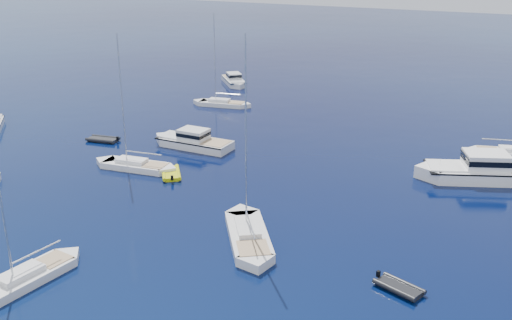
# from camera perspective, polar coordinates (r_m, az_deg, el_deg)

# --- Properties ---
(motor_cruiser_centre) EXTENTS (10.53, 3.24, 2.76)m
(motor_cruiser_centre) POSITION_cam_1_polar(r_m,az_deg,el_deg) (68.42, -6.14, 1.26)
(motor_cruiser_centre) COLOR silver
(motor_cruiser_centre) RESTS_ON ground
(motor_cruiser_distant) EXTENTS (14.22, 9.09, 3.58)m
(motor_cruiser_distant) POSITION_cam_1_polar(r_m,az_deg,el_deg) (62.64, 20.80, -1.76)
(motor_cruiser_distant) COLOR white
(motor_cruiser_distant) RESTS_ON ground
(motor_cruiser_horizon) EXTENTS (8.11, 8.63, 2.38)m
(motor_cruiser_horizon) POSITION_cam_1_polar(r_m,az_deg,el_deg) (100.06, -2.11, 7.31)
(motor_cruiser_horizon) COLOR silver
(motor_cruiser_horizon) RESTS_ON ground
(sailboat_fore) EXTENTS (3.56, 9.84, 14.14)m
(sailboat_fore) POSITION_cam_1_polar(r_m,az_deg,el_deg) (44.39, -21.19, -10.87)
(sailboat_fore) COLOR silver
(sailboat_fore) RESTS_ON ground
(sailboat_mid_r) EXTENTS (8.88, 10.87, 16.53)m
(sailboat_mid_r) POSITION_cam_1_polar(r_m,az_deg,el_deg) (46.84, -0.74, -7.72)
(sailboat_mid_r) COLOR silver
(sailboat_mid_r) RESTS_ON ground
(sailboat_mid_l) EXTENTS (10.04, 3.81, 14.40)m
(sailboat_mid_l) POSITION_cam_1_polar(r_m,az_deg,el_deg) (62.66, -11.52, -0.81)
(sailboat_mid_l) COLOR white
(sailboat_mid_l) RESTS_ON ground
(sailboat_centre) EXTENTS (10.19, 5.12, 14.49)m
(sailboat_centre) POSITION_cam_1_polar(r_m,az_deg,el_deg) (70.73, 23.24, 0.33)
(sailboat_centre) COLOR white
(sailboat_centre) RESTS_ON ground
(sailboat_far_l) EXTENTS (9.53, 4.06, 13.59)m
(sailboat_far_l) POSITION_cam_1_polar(r_m,az_deg,el_deg) (86.17, -3.31, 5.24)
(sailboat_far_l) COLOR silver
(sailboat_far_l) RESTS_ON ground
(tender_yellow) EXTENTS (4.24, 4.56, 0.95)m
(tender_yellow) POSITION_cam_1_polar(r_m,az_deg,el_deg) (60.23, -8.18, -1.46)
(tender_yellow) COLOR #C9D30C
(tender_yellow) RESTS_ON ground
(tender_grey_near) EXTENTS (3.86, 2.95, 0.95)m
(tender_grey_near) POSITION_cam_1_polar(r_m,az_deg,el_deg) (41.69, 13.58, -12.10)
(tender_grey_near) COLOR black
(tender_grey_near) RESTS_ON ground
(tender_grey_far) EXTENTS (4.21, 2.77, 0.95)m
(tender_grey_far) POSITION_cam_1_polar(r_m,az_deg,el_deg) (72.41, -14.51, 1.77)
(tender_grey_far) COLOR black
(tender_grey_far) RESTS_ON ground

